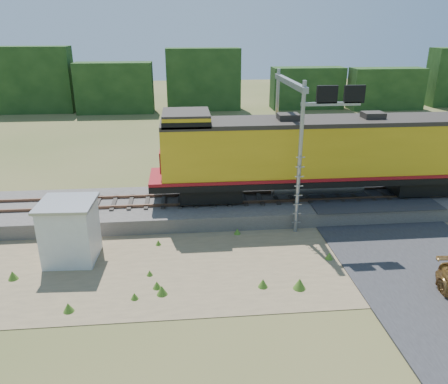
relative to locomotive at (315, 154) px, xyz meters
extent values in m
plane|color=#475123|center=(-3.90, -6.00, -3.34)|extent=(140.00, 140.00, 0.00)
cube|color=slate|center=(-3.90, 0.00, -2.94)|extent=(70.00, 5.00, 0.80)
cube|color=brown|center=(-3.90, -0.72, -2.46)|extent=(70.00, 0.10, 0.16)
cube|color=brown|center=(-3.90, 0.72, -2.46)|extent=(70.00, 0.10, 0.16)
cube|color=#8C7754|center=(-5.90, -5.50, -3.32)|extent=(26.00, 8.00, 0.03)
cube|color=#38383A|center=(3.10, 0.00, -2.51)|extent=(7.00, 5.20, 0.06)
cube|color=#38383A|center=(3.10, 16.00, -3.30)|extent=(7.00, 24.00, 0.08)
cube|color=#163212|center=(-3.90, 32.00, -0.09)|extent=(36.00, 3.00, 6.50)
cube|color=black|center=(-5.80, 0.00, -1.96)|extent=(3.36, 2.15, 0.84)
cube|color=black|center=(6.34, 0.00, -1.96)|extent=(3.36, 2.15, 0.84)
cube|color=black|center=(0.27, 0.00, -1.37)|extent=(18.68, 2.80, 0.34)
cylinder|color=gray|center=(0.27, 0.00, -1.82)|extent=(5.14, 1.12, 1.12)
cube|color=gold|center=(0.27, 0.00, 0.25)|extent=(17.28, 2.71, 2.90)
cube|color=maroon|center=(0.27, 0.00, -1.09)|extent=(18.68, 2.85, 0.17)
cube|color=#28231E|center=(0.27, 0.00, 1.81)|extent=(17.28, 2.76, 0.22)
cube|color=gold|center=(-7.01, 0.00, 2.02)|extent=(2.43, 2.71, 0.65)
cube|color=#28231E|center=(-7.01, 0.00, 2.39)|extent=(2.43, 2.76, 0.11)
cube|color=black|center=(-7.01, 0.00, 1.97)|extent=(2.48, 2.76, 0.33)
cube|color=maroon|center=(-8.42, 0.00, -0.08)|extent=(0.09, 1.87, 1.12)
cube|color=#28231E|center=(-1.60, 0.00, 2.02)|extent=(1.12, 0.93, 0.42)
cube|color=#28231E|center=(3.07, 0.00, 2.02)|extent=(1.12, 0.93, 0.42)
cube|color=silver|center=(-12.34, -4.60, -1.99)|extent=(2.24, 2.24, 2.69)
cube|color=gray|center=(-12.34, -4.60, -0.60)|extent=(2.47, 2.47, 0.13)
cylinder|color=gray|center=(-1.61, -2.80, 0.47)|extent=(0.20, 0.20, 7.62)
cylinder|color=gray|center=(-1.61, 2.80, 0.47)|extent=(0.20, 0.20, 7.62)
cube|color=gray|center=(-1.61, 0.00, 3.85)|extent=(0.27, 6.20, 0.27)
cube|color=gray|center=(-0.31, -2.80, 3.19)|extent=(2.83, 0.16, 0.16)
cube|color=black|center=(-0.52, -2.80, 3.63)|extent=(0.98, 0.16, 0.82)
cube|color=black|center=(0.78, -2.80, 3.63)|extent=(0.98, 0.16, 0.82)
camera|label=1|loc=(-7.18, -22.64, 6.62)|focal=35.00mm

